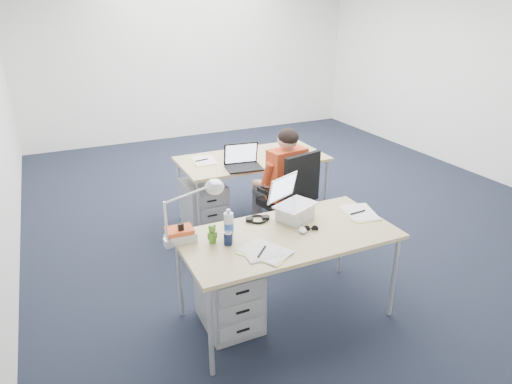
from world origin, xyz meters
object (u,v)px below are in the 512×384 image
wireless_keyboard (267,255)px  book_stack (180,234)px  far_cup (293,147)px  desk_far (252,162)px  silver_laptop (296,200)px  headphones (258,219)px  can_koozie (228,238)px  seated_person (279,184)px  office_chair (288,219)px  drawer_pedestal_near (229,293)px  water_bottle (229,224)px  bear_figurine (212,234)px  drawer_pedestal_far (204,207)px  desk_lamp (185,213)px  computer_mouse (303,230)px  desk_near (288,239)px  cordless_phone (181,233)px  sunglasses (311,229)px  dark_laptop (244,157)px

wireless_keyboard → book_stack: size_ratio=1.33×
far_cup → wireless_keyboard: bearing=-123.7°
desk_far → silver_laptop: silver_laptop is taller
silver_laptop → headphones: silver_laptop is taller
headphones → can_koozie: bearing=-134.8°
seated_person → office_chair: bearing=-90.7°
drawer_pedestal_near → water_bottle: bearing=48.8°
desk_far → book_stack: book_stack is taller
seated_person → bear_figurine: bearing=-144.1°
desk_far → drawer_pedestal_far: desk_far is taller
drawer_pedestal_near → desk_lamp: 0.75m
drawer_pedestal_far → computer_mouse: computer_mouse is taller
desk_near → office_chair: size_ratio=1.57×
water_bottle → drawer_pedestal_near: bearing=-131.2°
computer_mouse → headphones: computer_mouse is taller
cordless_phone → drawer_pedestal_far: bearing=58.6°
drawer_pedestal_far → book_stack: bearing=-114.5°
office_chair → sunglasses: (-0.39, -1.03, 0.46)m
bear_figurine → cordless_phone: 0.22m
book_stack → sunglasses: size_ratio=1.80×
office_chair → water_bottle: bearing=-150.6°
drawer_pedestal_near → wireless_keyboard: size_ratio=2.01×
drawer_pedestal_near → bear_figurine: (-0.11, 0.01, 0.52)m
wireless_keyboard → can_koozie: 0.32m
drawer_pedestal_near → drawer_pedestal_far: size_ratio=1.00×
seated_person → bear_figurine: size_ratio=8.66×
far_cup → seated_person: bearing=-130.6°
cordless_phone → computer_mouse: bearing=-23.0°
desk_far → silver_laptop: (-0.34, -1.54, 0.21)m
silver_laptop → wireless_keyboard: 0.63m
desk_far → bear_figurine: bear_figurine is taller
headphones → water_bottle: water_bottle is taller
office_chair → drawer_pedestal_far: 0.94m
desk_lamp → far_cup: bearing=26.9°
seated_person → book_stack: 1.61m
cordless_phone → desk_near: bearing=-23.2°
far_cup → desk_lamp: bearing=-138.4°
seated_person → drawer_pedestal_far: size_ratio=2.19×
dark_laptop → desk_lamp: bearing=-120.8°
headphones → dark_laptop: size_ratio=0.54×
can_koozie → book_stack: 0.35m
seated_person → cordless_phone: seated_person is taller
desk_far → water_bottle: 1.86m
wireless_keyboard → desk_lamp: 0.64m
sunglasses → dark_laptop: bearing=108.0°
cordless_phone → desk_lamp: size_ratio=0.31×
desk_far → cordless_phone: cordless_phone is taller
drawer_pedestal_near → sunglasses: size_ratio=4.79×
computer_mouse → sunglasses: computer_mouse is taller
drawer_pedestal_far → can_koozie: bearing=-102.5°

